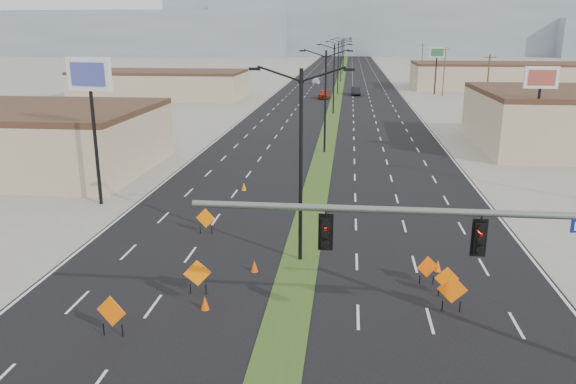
# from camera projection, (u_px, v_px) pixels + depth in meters

# --- Properties ---
(road_surface) EXTENTS (25.00, 400.00, 0.02)m
(road_surface) POSITION_uv_depth(u_px,v_px,m) (338.00, 92.00, 114.01)
(road_surface) COLOR black
(road_surface) RESTS_ON ground
(median_strip) EXTENTS (2.00, 400.00, 0.04)m
(median_strip) POSITION_uv_depth(u_px,v_px,m) (338.00, 92.00, 114.01)
(median_strip) COLOR #304D1B
(median_strip) RESTS_ON ground
(building_sw_far) EXTENTS (30.00, 14.00, 4.50)m
(building_sw_far) POSITION_uv_depth(u_px,v_px,m) (161.00, 86.00, 102.38)
(building_sw_far) COLOR tan
(building_sw_far) RESTS_ON ground
(building_se_far) EXTENTS (44.00, 16.00, 5.00)m
(building_se_far) POSITION_uv_depth(u_px,v_px,m) (519.00, 77.00, 118.93)
(building_se_far) COLOR tan
(building_se_far) RESTS_ON ground
(mesa_west) EXTENTS (180.00, 50.00, 22.00)m
(mesa_west) POSITION_uv_depth(u_px,v_px,m) (118.00, 33.00, 295.55)
(mesa_west) COLOR gray
(mesa_west) RESTS_ON ground
(mesa_center) EXTENTS (220.00, 50.00, 28.00)m
(mesa_center) POSITION_uv_depth(u_px,v_px,m) (423.00, 28.00, 297.19)
(mesa_center) COLOR gray
(mesa_center) RESTS_ON ground
(mesa_backdrop) EXTENTS (140.00, 50.00, 32.00)m
(mesa_backdrop) POSITION_uv_depth(u_px,v_px,m) (295.00, 24.00, 323.05)
(mesa_backdrop) COLOR gray
(mesa_backdrop) RESTS_ON ground
(signal_mast) EXTENTS (16.30, 0.60, 8.00)m
(signal_mast) POSITION_uv_depth(u_px,v_px,m) (537.00, 253.00, 18.12)
(signal_mast) COLOR slate
(signal_mast) RESTS_ON ground
(streetlight_0) EXTENTS (5.15, 0.24, 10.02)m
(streetlight_0) POSITION_uv_depth(u_px,v_px,m) (301.00, 161.00, 28.40)
(streetlight_0) COLOR black
(streetlight_0) RESTS_ON ground
(streetlight_1) EXTENTS (5.15, 0.24, 10.02)m
(streetlight_1) POSITION_uv_depth(u_px,v_px,m) (325.00, 98.00, 55.17)
(streetlight_1) COLOR black
(streetlight_1) RESTS_ON ground
(streetlight_2) EXTENTS (5.15, 0.24, 10.02)m
(streetlight_2) POSITION_uv_depth(u_px,v_px,m) (334.00, 77.00, 81.93)
(streetlight_2) COLOR black
(streetlight_2) RESTS_ON ground
(streetlight_3) EXTENTS (5.15, 0.24, 10.02)m
(streetlight_3) POSITION_uv_depth(u_px,v_px,m) (338.00, 66.00, 108.70)
(streetlight_3) COLOR black
(streetlight_3) RESTS_ON ground
(streetlight_4) EXTENTS (5.15, 0.24, 10.02)m
(streetlight_4) POSITION_uv_depth(u_px,v_px,m) (341.00, 59.00, 135.47)
(streetlight_4) COLOR black
(streetlight_4) RESTS_ON ground
(streetlight_5) EXTENTS (5.15, 0.24, 10.02)m
(streetlight_5) POSITION_uv_depth(u_px,v_px,m) (343.00, 55.00, 162.23)
(streetlight_5) COLOR black
(streetlight_5) RESTS_ON ground
(streetlight_6) EXTENTS (5.15, 0.24, 10.02)m
(streetlight_6) POSITION_uv_depth(u_px,v_px,m) (344.00, 51.00, 189.00)
(streetlight_6) COLOR black
(streetlight_6) RESTS_ON ground
(utility_pole_1) EXTENTS (1.60, 0.20, 9.00)m
(utility_pole_1) POSITION_uv_depth(u_px,v_px,m) (487.00, 88.00, 72.41)
(utility_pole_1) COLOR #4C3823
(utility_pole_1) RESTS_ON ground
(utility_pole_2) EXTENTS (1.60, 0.20, 9.00)m
(utility_pole_2) POSITION_uv_depth(u_px,v_px,m) (444.00, 71.00, 105.86)
(utility_pole_2) COLOR #4C3823
(utility_pole_2) RESTS_ON ground
(utility_pole_3) EXTENTS (1.60, 0.20, 9.00)m
(utility_pole_3) POSITION_uv_depth(u_px,v_px,m) (422.00, 61.00, 139.32)
(utility_pole_3) COLOR #4C3823
(utility_pole_3) RESTS_ON ground
(car_left) EXTENTS (2.21, 4.96, 1.66)m
(car_left) POSITION_uv_depth(u_px,v_px,m) (324.00, 94.00, 102.24)
(car_left) COLOR maroon
(car_left) RESTS_ON ground
(car_mid) EXTENTS (1.87, 4.94, 1.61)m
(car_mid) POSITION_uv_depth(u_px,v_px,m) (356.00, 91.00, 107.80)
(car_mid) COLOR black
(car_mid) RESTS_ON ground
(car_far) EXTENTS (2.07, 4.53, 1.29)m
(car_far) POSITION_uv_depth(u_px,v_px,m) (316.00, 81.00, 130.92)
(car_far) COLOR silver
(car_far) RESTS_ON ground
(construction_sign_0) EXTENTS (1.30, 0.32, 1.76)m
(construction_sign_0) POSITION_uv_depth(u_px,v_px,m) (111.00, 313.00, 22.09)
(construction_sign_0) COLOR #F96405
(construction_sign_0) RESTS_ON ground
(construction_sign_1) EXTENTS (1.23, 0.40, 1.69)m
(construction_sign_1) POSITION_uv_depth(u_px,v_px,m) (197.00, 274.00, 25.68)
(construction_sign_1) COLOR orange
(construction_sign_1) RESTS_ON ground
(construction_sign_2) EXTENTS (1.20, 0.21, 1.61)m
(construction_sign_2) POSITION_uv_depth(u_px,v_px,m) (206.00, 219.00, 33.43)
(construction_sign_2) COLOR orange
(construction_sign_2) RESTS_ON ground
(construction_sign_3) EXTENTS (1.28, 0.09, 1.70)m
(construction_sign_3) POSITION_uv_depth(u_px,v_px,m) (452.00, 291.00, 24.04)
(construction_sign_3) COLOR #FB6005
(construction_sign_3) RESTS_ON ground
(construction_sign_4) EXTENTS (1.02, 0.45, 1.44)m
(construction_sign_4) POSITION_uv_depth(u_px,v_px,m) (427.00, 268.00, 26.77)
(construction_sign_4) COLOR #E34C04
(construction_sign_4) RESTS_ON ground
(construction_sign_5) EXTENTS (1.10, 0.08, 1.47)m
(construction_sign_5) POSITION_uv_depth(u_px,v_px,m) (447.00, 279.00, 25.48)
(construction_sign_5) COLOR #DE6604
(construction_sign_5) RESTS_ON ground
(cone_0) EXTENTS (0.49, 0.49, 0.64)m
(cone_0) POSITION_uv_depth(u_px,v_px,m) (205.00, 303.00, 24.42)
(cone_0) COLOR #DD4B04
(cone_0) RESTS_ON ground
(cone_1) EXTENTS (0.50, 0.50, 0.64)m
(cone_1) POSITION_uv_depth(u_px,v_px,m) (254.00, 266.00, 28.29)
(cone_1) COLOR #D64304
(cone_1) RESTS_ON ground
(cone_2) EXTENTS (0.38, 0.38, 0.63)m
(cone_2) POSITION_uv_depth(u_px,v_px,m) (438.00, 266.00, 28.35)
(cone_2) COLOR #FF5805
(cone_2) RESTS_ON ground
(cone_3) EXTENTS (0.40, 0.40, 0.63)m
(cone_3) POSITION_uv_depth(u_px,v_px,m) (244.00, 187.00, 42.85)
(cone_3) COLOR #FF6D05
(cone_3) RESTS_ON ground
(pole_sign_west) EXTENTS (3.29, 1.03, 10.10)m
(pole_sign_west) POSITION_uv_depth(u_px,v_px,m) (90.00, 85.00, 37.35)
(pole_sign_west) COLOR black
(pole_sign_west) RESTS_ON ground
(pole_sign_east_near) EXTENTS (2.88, 0.51, 8.79)m
(pole_sign_east_near) POSITION_uv_depth(u_px,v_px,m) (540.00, 86.00, 49.49)
(pole_sign_east_near) COLOR black
(pole_sign_east_near) RESTS_ON ground
(pole_sign_east_far) EXTENTS (2.84, 1.41, 8.94)m
(pole_sign_east_far) POSITION_uv_depth(u_px,v_px,m) (437.00, 56.00, 107.00)
(pole_sign_east_far) COLOR black
(pole_sign_east_far) RESTS_ON ground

